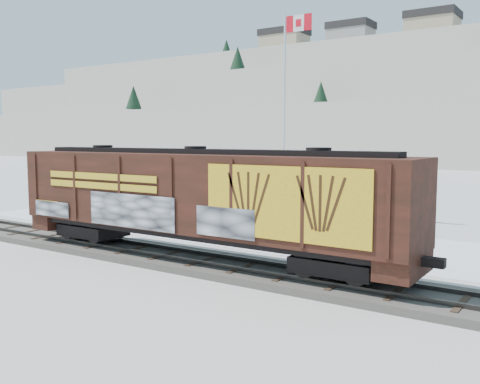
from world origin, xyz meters
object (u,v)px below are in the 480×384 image
Objects in this scene: car_silver at (117,210)px; car_dark at (320,230)px; hopper_railcar at (196,196)px; car_white at (284,227)px; flagpole at (286,143)px.

car_silver is 13.82m from car_dark.
car_silver is (-11.33, 6.18, -2.13)m from hopper_railcar.
car_silver is 0.84× the size of car_white.
hopper_railcar reaches higher than car_white.
car_white is at bearing 81.08° from hopper_railcar.
flagpole is at bearing -50.63° from car_silver.
car_silver reaches higher than car_dark.
car_white is (12.24, -0.35, 0.11)m from car_silver.
car_dark is (2.48, 6.66, -2.14)m from hopper_railcar.
car_silver is at bearing 73.26° from car_white.
car_silver is 0.86× the size of car_dark.
car_dark is at bearing -77.11° from car_white.
car_white is at bearing -60.90° from flagpole.
flagpole reaches higher than car_white.
flagpole is 9.39m from car_dark.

